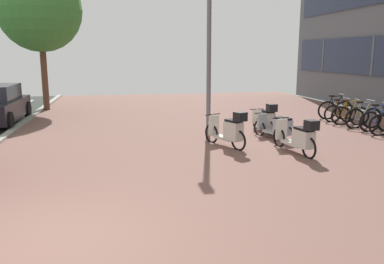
{
  "coord_description": "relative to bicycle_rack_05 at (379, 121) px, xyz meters",
  "views": [
    {
      "loc": [
        1.09,
        -5.14,
        2.54
      ],
      "look_at": [
        2.39,
        1.73,
        1.15
      ],
      "focal_mm": 36.66,
      "sensor_mm": 36.0,
      "label": 1
    }
  ],
  "objects": [
    {
      "name": "scooter_far",
      "position": [
        -3.81,
        -0.56,
        0.03
      ],
      "size": [
        0.84,
        1.61,
        0.76
      ],
      "color": "black",
      "rests_on": "ground"
    },
    {
      "name": "bicycle_rack_08",
      "position": [
        -0.21,
        1.95,
        -0.01
      ],
      "size": [
        1.33,
        0.48,
        0.95
      ],
      "color": "black",
      "rests_on": "ground"
    },
    {
      "name": "ground",
      "position": [
        -8.13,
        -6.28,
        -0.37
      ],
      "size": [
        21.0,
        40.0,
        0.13
      ],
      "color": "black"
    },
    {
      "name": "bicycle_rack_09",
      "position": [
        -0.03,
        2.6,
        0.01
      ],
      "size": [
        1.39,
        0.48,
        1.03
      ],
      "color": "black",
      "rests_on": "ground"
    },
    {
      "name": "bicycle_rack_07",
      "position": [
        -0.22,
        1.3,
        -0.0
      ],
      "size": [
        1.33,
        0.52,
        0.99
      ],
      "color": "black",
      "rests_on": "ground"
    },
    {
      "name": "bicycle_rack_06",
      "position": [
        -0.12,
        0.65,
        0.01
      ],
      "size": [
        1.41,
        0.48,
        1.02
      ],
      "color": "black",
      "rests_on": "ground"
    },
    {
      "name": "scooter_mid",
      "position": [
        -3.76,
        0.48,
        0.11
      ],
      "size": [
        0.52,
        1.63,
        1.03
      ],
      "color": "black",
      "rests_on": "ground"
    },
    {
      "name": "bicycle_rack_05",
      "position": [
        0.0,
        0.0,
        0.0
      ],
      "size": [
        1.35,
        0.48,
        1.0
      ],
      "color": "black",
      "rests_on": "ground"
    },
    {
      "name": "scooter_near",
      "position": [
        -5.5,
        -1.24,
        0.13
      ],
      "size": [
        0.92,
        1.6,
        1.07
      ],
      "color": "black",
      "rests_on": "ground"
    },
    {
      "name": "scooter_extra",
      "position": [
        -3.95,
        -2.28,
        0.1
      ],
      "size": [
        0.64,
        1.89,
        0.99
      ],
      "color": "black",
      "rests_on": "ground"
    },
    {
      "name": "lamp_post",
      "position": [
        -5.6,
        0.87,
        2.64
      ],
      "size": [
        0.2,
        0.52,
        5.34
      ],
      "color": "slate",
      "rests_on": "ground"
    },
    {
      "name": "street_tree",
      "position": [
        -11.72,
        7.48,
        4.08
      ],
      "size": [
        3.66,
        3.66,
        6.27
      ],
      "color": "brown",
      "rests_on": "ground"
    }
  ]
}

